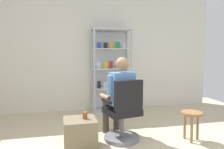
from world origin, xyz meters
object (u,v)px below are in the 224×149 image
object	(u,v)px
office_chair	(124,116)
storage_crate	(80,133)
tea_glass	(85,115)
display_cabinet_main	(111,70)
seated_shopkeeper	(119,94)
wooden_stool	(192,118)

from	to	relation	value
office_chair	storage_crate	xyz separation A→B (m)	(-0.67, -0.09, -0.18)
storage_crate	tea_glass	distance (m)	0.27
storage_crate	tea_glass	xyz separation A→B (m)	(0.07, -0.00, 0.26)
display_cabinet_main	seated_shopkeeper	bearing A→B (deg)	-98.60
office_chair	tea_glass	size ratio (longest dim) A/B	9.70
office_chair	seated_shopkeeper	size ratio (longest dim) A/B	0.74
wooden_stool	storage_crate	bearing A→B (deg)	175.88
seated_shopkeeper	office_chair	bearing A→B (deg)	-78.38
display_cabinet_main	seated_shopkeeper	xyz separation A→B (m)	(-0.25, -1.65, -0.25)
seated_shopkeeper	storage_crate	xyz separation A→B (m)	(-0.64, -0.25, -0.50)
office_chair	wooden_stool	size ratio (longest dim) A/B	2.13
display_cabinet_main	wooden_stool	xyz separation A→B (m)	(0.81, -2.02, -0.61)
display_cabinet_main	office_chair	world-z (taller)	display_cabinet_main
display_cabinet_main	office_chair	size ratio (longest dim) A/B	1.98
office_chair	storage_crate	distance (m)	0.70
wooden_stool	office_chair	bearing A→B (deg)	168.26
display_cabinet_main	office_chair	xyz separation A→B (m)	(-0.22, -1.81, -0.57)
display_cabinet_main	storage_crate	world-z (taller)	display_cabinet_main
seated_shopkeeper	display_cabinet_main	bearing A→B (deg)	81.40
display_cabinet_main	office_chair	bearing A→B (deg)	-96.82
tea_glass	office_chair	bearing A→B (deg)	8.94
seated_shopkeeper	tea_glass	size ratio (longest dim) A/B	13.03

